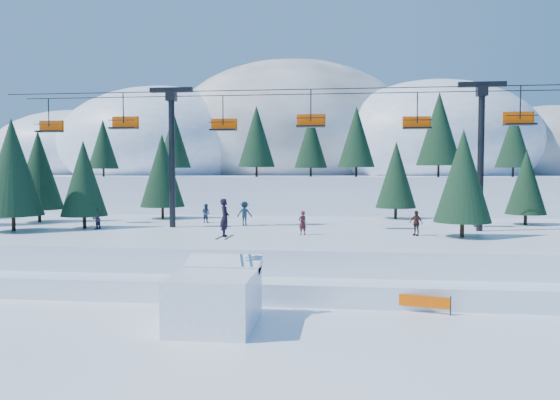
# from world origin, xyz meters

# --- Properties ---
(ground) EXTENTS (160.00, 160.00, 0.00)m
(ground) POSITION_xyz_m (0.00, 0.00, 0.00)
(ground) COLOR white
(ground) RESTS_ON ground
(mid_shelf) EXTENTS (70.00, 22.00, 2.50)m
(mid_shelf) POSITION_xyz_m (0.00, 18.00, 1.25)
(mid_shelf) COLOR white
(mid_shelf) RESTS_ON ground
(berm) EXTENTS (70.00, 6.00, 1.10)m
(berm) POSITION_xyz_m (0.00, 8.00, 0.55)
(berm) COLOR white
(berm) RESTS_ON ground
(mountain_ridge) EXTENTS (119.00, 60.00, 26.46)m
(mountain_ridge) POSITION_xyz_m (-5.09, 73.39, 9.64)
(mountain_ridge) COLOR white
(mountain_ridge) RESTS_ON ground
(jump_kicker) EXTENTS (3.42, 4.66, 5.41)m
(jump_kicker) POSITION_xyz_m (-1.81, 1.52, 1.27)
(jump_kicker) COLOR white
(jump_kicker) RESTS_ON ground
(chairlift) EXTENTS (46.00, 3.21, 10.28)m
(chairlift) POSITION_xyz_m (0.90, 18.05, 9.32)
(chairlift) COLOR black
(chairlift) RESTS_ON mid_shelf
(conifer_stand) EXTENTS (63.07, 17.33, 9.19)m
(conifer_stand) POSITION_xyz_m (1.32, 18.88, 6.92)
(conifer_stand) COLOR black
(conifer_stand) RESTS_ON mid_shelf
(distant_skiers) EXTENTS (28.34, 8.24, 1.86)m
(distant_skiers) POSITION_xyz_m (-0.49, 18.86, 3.35)
(distant_skiers) COLOR #1F3541
(distant_skiers) RESTS_ON mid_shelf
(banner_near) EXTENTS (2.77, 0.78, 0.90)m
(banner_near) POSITION_xyz_m (7.19, 4.77, 0.54)
(banner_near) COLOR black
(banner_near) RESTS_ON ground
(banner_far) EXTENTS (2.84, 0.38, 0.90)m
(banner_far) POSITION_xyz_m (12.38, 5.64, 0.54)
(banner_far) COLOR black
(banner_far) RESTS_ON ground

